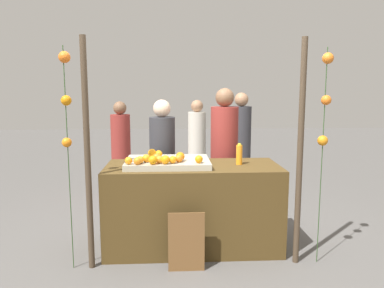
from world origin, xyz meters
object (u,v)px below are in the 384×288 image
at_px(chalkboard_sign, 186,242).
at_px(vendor_right, 224,161).
at_px(juice_bottle, 239,155).
at_px(vendor_left, 163,168).
at_px(stall_counter, 193,206).
at_px(orange_0, 165,160).
at_px(orange_1, 140,160).

bearing_deg(chalkboard_sign, vendor_right, 67.62).
relative_size(juice_bottle, vendor_left, 0.14).
height_order(stall_counter, orange_0, orange_0).
relative_size(orange_1, chalkboard_sign, 0.13).
bearing_deg(chalkboard_sign, orange_0, 121.36).
distance_m(orange_1, vendor_right, 1.33).
bearing_deg(juice_bottle, orange_0, -162.73).
distance_m(orange_0, vendor_right, 1.20).
xyz_separation_m(orange_0, vendor_right, (0.71, 0.95, -0.21)).
xyz_separation_m(stall_counter, chalkboard_sign, (-0.09, -0.53, -0.17)).
relative_size(chalkboard_sign, vendor_right, 0.34).
height_order(juice_bottle, vendor_right, vendor_right).
relative_size(orange_1, juice_bottle, 0.33).
height_order(orange_0, orange_1, orange_0).
bearing_deg(vendor_right, stall_counter, -120.55).
bearing_deg(orange_0, orange_1, 168.12).
distance_m(juice_bottle, vendor_left, 1.09).
bearing_deg(orange_1, vendor_left, 77.12).
distance_m(stall_counter, orange_0, 0.65).
height_order(orange_1, vendor_left, vendor_left).
xyz_separation_m(juice_bottle, vendor_right, (-0.06, 0.71, -0.21)).
bearing_deg(chalkboard_sign, orange_1, 140.34).
xyz_separation_m(orange_0, orange_1, (-0.25, 0.05, -0.01)).
bearing_deg(juice_bottle, vendor_right, 94.52).
distance_m(stall_counter, juice_bottle, 0.73).
height_order(chalkboard_sign, vendor_left, vendor_left).
bearing_deg(juice_bottle, chalkboard_sign, -136.43).
bearing_deg(orange_1, stall_counter, 17.96).
relative_size(stall_counter, juice_bottle, 8.12).
relative_size(vendor_left, vendor_right, 0.92).
xyz_separation_m(chalkboard_sign, vendor_left, (-0.24, 1.22, 0.44)).
bearing_deg(vendor_left, orange_0, -86.70).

